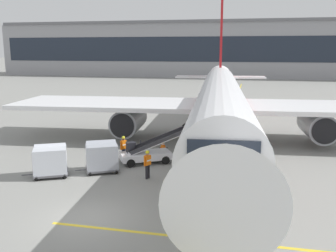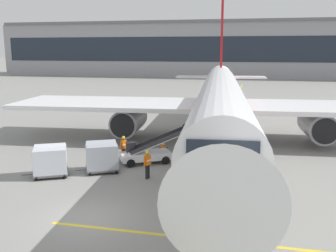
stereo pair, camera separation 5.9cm
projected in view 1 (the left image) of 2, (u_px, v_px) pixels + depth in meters
ground_plane at (89, 218)px, 17.35m from camera, size 600.00×600.00×0.00m
parked_airplane at (221, 100)px, 31.42m from camera, size 35.45×44.95×14.83m
belt_loader at (150, 151)px, 25.70m from camera, size 5.38×3.79×2.56m
baggage_cart_lead at (102, 156)px, 23.73m from camera, size 2.79×2.33×1.91m
baggage_cart_second at (50, 160)px, 22.84m from camera, size 2.79×2.33×1.91m
ground_crew_by_loader at (147, 163)px, 22.39m from camera, size 0.39×0.51×1.74m
ground_crew_by_carts at (124, 147)px, 26.04m from camera, size 0.40×0.51×1.74m
ground_crew_marshaller at (101, 153)px, 24.41m from camera, size 0.45×0.43×1.74m
safety_cone_engine_keepout at (163, 145)px, 29.27m from camera, size 0.60×0.60×0.68m
apron_guidance_line_lead_in at (222, 143)px, 31.24m from camera, size 0.20×110.00×0.01m
apron_guidance_line_stop_bar at (185, 237)px, 15.54m from camera, size 12.00×0.20×0.01m
terminal_building at (255, 49)px, 103.81m from camera, size 145.35×16.50×15.14m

